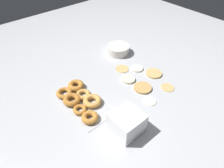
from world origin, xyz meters
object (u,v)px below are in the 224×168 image
at_px(pancake_1, 154,73).
at_px(batter_bowl, 118,49).
at_px(pancake_2, 168,87).
at_px(pancake_5, 122,69).
at_px(pancake_6, 143,88).
at_px(pancake_0, 128,79).
at_px(pancake_3, 137,68).
at_px(container_stack, 127,123).
at_px(pancake_4, 150,100).
at_px(donut_tray, 80,99).

relative_size(pancake_1, batter_bowl, 0.63).
bearing_deg(pancake_2, pancake_5, -165.90).
bearing_deg(pancake_6, pancake_5, 169.89).
bearing_deg(pancake_0, batter_bowl, 149.40).
height_order(pancake_5, batter_bowl, batter_bowl).
bearing_deg(pancake_3, batter_bowl, 170.08).
xyz_separation_m(batter_bowl, container_stack, (0.60, -0.48, 0.03)).
xyz_separation_m(pancake_0, pancake_4, (0.23, -0.04, -0.00)).
bearing_deg(donut_tray, container_stack, 11.69).
xyz_separation_m(pancake_5, donut_tray, (0.07, -0.42, 0.01)).
xyz_separation_m(pancake_1, pancake_6, (0.05, -0.17, 0.00)).
height_order(pancake_1, batter_bowl, batter_bowl).
height_order(pancake_0, pancake_6, pancake_0).
bearing_deg(pancake_5, pancake_3, 48.40).
relative_size(pancake_0, pancake_4, 1.13).
xyz_separation_m(pancake_2, pancake_3, (-0.28, -0.01, 0.00)).
xyz_separation_m(pancake_0, pancake_6, (0.12, 0.01, -0.00)).
bearing_deg(pancake_4, donut_tray, -130.25).
xyz_separation_m(pancake_1, pancake_3, (-0.12, -0.05, 0.00)).
distance_m(pancake_4, batter_bowl, 0.58).
bearing_deg(batter_bowl, pancake_6, -21.48).
height_order(pancake_2, batter_bowl, batter_bowl).
distance_m(pancake_5, container_stack, 0.55).
bearing_deg(pancake_3, pancake_1, 22.54).
xyz_separation_m(pancake_2, donut_tray, (-0.28, -0.51, 0.01)).
height_order(pancake_0, pancake_5, pancake_0).
height_order(pancake_2, pancake_6, pancake_6).
relative_size(donut_tray, container_stack, 2.59).
bearing_deg(pancake_1, pancake_3, -157.46).
relative_size(pancake_1, pancake_5, 1.17).
distance_m(pancake_0, pancake_1, 0.20).
height_order(pancake_0, batter_bowl, batter_bowl).
bearing_deg(container_stack, pancake_1, 114.29).
distance_m(pancake_5, batter_bowl, 0.23).
xyz_separation_m(pancake_4, pancake_5, (-0.35, 0.09, -0.00)).
bearing_deg(pancake_5, pancake_6, -10.11).
xyz_separation_m(pancake_0, pancake_3, (-0.05, 0.14, -0.00)).
distance_m(pancake_3, pancake_6, 0.21).
bearing_deg(pancake_3, pancake_0, -69.90).
relative_size(pancake_0, container_stack, 0.61).
xyz_separation_m(pancake_5, batter_bowl, (-0.18, 0.13, 0.03)).
bearing_deg(pancake_5, container_stack, -40.65).
distance_m(pancake_4, donut_tray, 0.43).
xyz_separation_m(pancake_3, batter_bowl, (-0.26, 0.04, 0.03)).
distance_m(pancake_2, batter_bowl, 0.54).
distance_m(pancake_4, pancake_5, 0.37).
xyz_separation_m(pancake_0, pancake_2, (0.23, 0.14, -0.00)).
xyz_separation_m(pancake_0, pancake_5, (-0.12, 0.06, -0.00)).
bearing_deg(pancake_4, pancake_1, 125.79).
relative_size(pancake_1, container_stack, 0.74).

